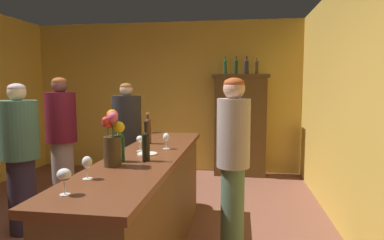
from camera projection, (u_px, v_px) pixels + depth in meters
name	position (u px, v px, depth m)	size (l,w,h in m)	color
wall_back	(166.00, 97.00, 6.25)	(5.14, 0.12, 2.78)	gold
bar_counter	(148.00, 209.00, 2.92)	(0.60, 2.70, 1.00)	brown
display_cabinet	(240.00, 123.00, 5.81)	(0.98, 0.38, 1.80)	brown
wine_bottle_rose	(146.00, 145.00, 2.59)	(0.06, 0.06, 0.32)	black
wine_bottle_riesling	(120.00, 145.00, 2.58)	(0.08, 0.08, 0.30)	#123F17
wine_bottle_chardonnay	(148.00, 130.00, 3.39)	(0.07, 0.07, 0.32)	#492919
wine_glass_front	(87.00, 163.00, 2.09)	(0.07, 0.07, 0.15)	white
wine_glass_mid	(166.00, 138.00, 3.10)	(0.07, 0.07, 0.15)	white
wine_glass_rear	(140.00, 140.00, 2.99)	(0.07, 0.07, 0.14)	white
wine_glass_spare	(64.00, 176.00, 1.79)	(0.08, 0.08, 0.15)	white
flower_arrangement	(113.00, 139.00, 2.42)	(0.17, 0.16, 0.42)	#43321D
cheese_plate	(147.00, 154.00, 2.86)	(0.17, 0.17, 0.01)	white
display_bottle_left	(225.00, 66.00, 5.75)	(0.06, 0.06, 0.34)	#245331
display_bottle_midleft	(236.00, 66.00, 5.72)	(0.06, 0.06, 0.32)	#153725
display_bottle_center	(247.00, 66.00, 5.69)	(0.07, 0.07, 0.31)	#232434
display_bottle_midright	(257.00, 66.00, 5.67)	(0.06, 0.06, 0.30)	#422E19
patron_near_entrance	(20.00, 153.00, 3.50)	(0.39, 0.39, 1.63)	#2B2334
patron_tall	(62.00, 138.00, 4.20)	(0.38, 0.38, 1.71)	gray
patron_in_grey	(127.00, 140.00, 4.33)	(0.38, 0.38, 1.64)	maroon
bartender	(233.00, 157.00, 3.06)	(0.31, 0.31, 1.68)	#506F56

